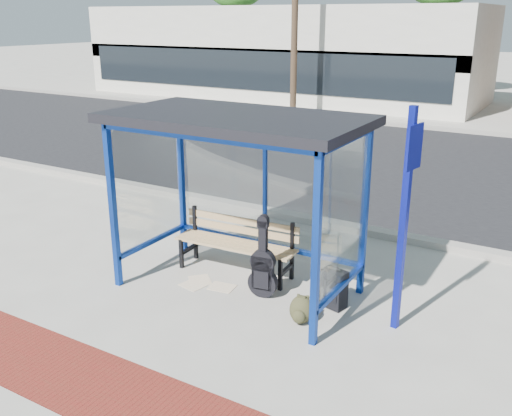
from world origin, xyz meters
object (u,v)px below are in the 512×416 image
Objects in this scene: bench at (237,241)px; guitar_bag at (263,269)px; backpack at (301,310)px; suitcase at (334,289)px.

guitar_bag is (0.71, -0.48, -0.09)m from bench.
bench is 1.72m from backpack.
bench is at bearing 138.31° from backpack.
suitcase is (0.93, 0.20, -0.14)m from guitar_bag.
suitcase is at bearing 2.65° from guitar_bag.
bench reaches higher than backpack.
guitar_bag is 0.97m from suitcase.
bench is at bearing -175.25° from suitcase.
guitar_bag is 1.94× the size of suitcase.
guitar_bag reaches higher than bench.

